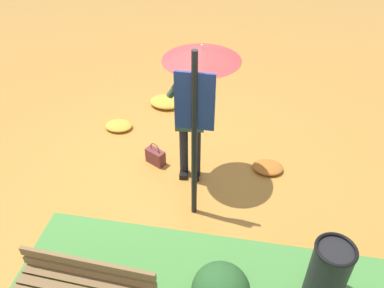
{
  "coord_description": "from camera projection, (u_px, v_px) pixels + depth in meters",
  "views": [
    {
      "loc": [
        1.01,
        -4.3,
        3.94
      ],
      "look_at": [
        0.32,
        -0.42,
        0.85
      ],
      "focal_mm": 36.84,
      "sensor_mm": 36.0,
      "label": 1
    }
  ],
  "objects": [
    {
      "name": "info_sign_post",
      "position": [
        195.0,
        122.0,
        4.36
      ],
      "size": [
        0.44,
        0.07,
        2.3
      ],
      "color": "black",
      "rests_on": "ground_plane"
    },
    {
      "name": "trash_bin",
      "position": [
        328.0,
        274.0,
        4.02
      ],
      "size": [
        0.42,
        0.42,
        0.83
      ],
      "color": "black",
      "rests_on": "ground_plane"
    },
    {
      "name": "leaf_pile_near_person",
      "position": [
        167.0,
        102.0,
        7.28
      ],
      "size": [
        0.62,
        0.5,
        0.14
      ],
      "color": "gold",
      "rests_on": "ground_plane"
    },
    {
      "name": "handbag",
      "position": [
        155.0,
        156.0,
        5.94
      ],
      "size": [
        0.33,
        0.27,
        0.37
      ],
      "color": "brown",
      "rests_on": "ground_plane"
    },
    {
      "name": "ground_plane",
      "position": [
        176.0,
        169.0,
        5.9
      ],
      "size": [
        18.0,
        18.0,
        0.0
      ],
      "primitive_type": "plane",
      "color": "#B27A33"
    },
    {
      "name": "leaf_pile_by_bench",
      "position": [
        268.0,
        167.0,
        5.86
      ],
      "size": [
        0.45,
        0.36,
        0.1
      ],
      "color": "#A86023",
      "rests_on": "ground_plane"
    },
    {
      "name": "person_with_umbrella",
      "position": [
        196.0,
        81.0,
        4.86
      ],
      "size": [
        0.96,
        0.96,
        2.04
      ],
      "color": "black",
      "rests_on": "ground_plane"
    },
    {
      "name": "leaf_pile_far_path",
      "position": [
        119.0,
        126.0,
        6.7
      ],
      "size": [
        0.47,
        0.37,
        0.1
      ],
      "color": "gold",
      "rests_on": "ground_plane"
    }
  ]
}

